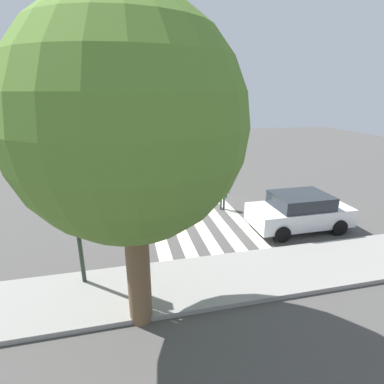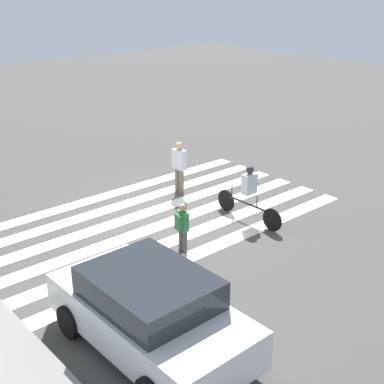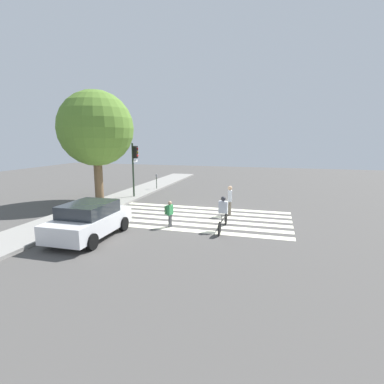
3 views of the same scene
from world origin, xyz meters
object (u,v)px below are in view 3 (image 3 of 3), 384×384
at_px(pedestrian_adult_yellow_jacket, 169,212).
at_px(car_parked_far_curb, 89,220).
at_px(parking_meter, 156,178).
at_px(cyclist_near_curb, 223,212).
at_px(traffic_light, 135,160).
at_px(street_tree, 96,129).
at_px(pedestrian_adult_blue_shirt, 230,199).

height_order(pedestrian_adult_yellow_jacket, car_parked_far_curb, car_parked_far_curb).
bearing_deg(car_parked_far_curb, parking_meter, 8.23).
xyz_separation_m(pedestrian_adult_yellow_jacket, cyclist_near_curb, (0.21, -2.55, 0.12)).
bearing_deg(parking_meter, traffic_light, 177.82).
bearing_deg(street_tree, traffic_light, -51.44).
relative_size(parking_meter, cyclist_near_curb, 0.57).
height_order(parking_meter, cyclist_near_curb, cyclist_near_curb).
bearing_deg(parking_meter, cyclist_near_curb, -142.64).
bearing_deg(car_parked_far_curb, street_tree, 29.27).
xyz_separation_m(pedestrian_adult_blue_shirt, car_parked_far_curb, (-5.41, 5.19, -0.15)).
bearing_deg(traffic_light, pedestrian_adult_yellow_jacket, -141.74).
bearing_deg(street_tree, car_parked_far_curb, -150.40).
height_order(traffic_light, pedestrian_adult_yellow_jacket, traffic_light).
bearing_deg(cyclist_near_curb, traffic_light, 51.84).
xyz_separation_m(traffic_light, pedestrian_adult_yellow_jacket, (-5.93, -4.68, -1.97)).
relative_size(street_tree, pedestrian_adult_yellow_jacket, 5.75).
bearing_deg(car_parked_far_curb, traffic_light, 12.69).
xyz_separation_m(pedestrian_adult_yellow_jacket, car_parked_far_curb, (-2.38, 2.75, 0.03)).
relative_size(street_tree, car_parked_far_curb, 1.79).
bearing_deg(street_tree, pedestrian_adult_blue_shirt, -98.60).
height_order(parking_meter, pedestrian_adult_yellow_jacket, parking_meter).
xyz_separation_m(street_tree, car_parked_far_curb, (-6.77, -3.85, -4.03)).
distance_m(traffic_light, pedestrian_adult_blue_shirt, 7.89).
height_order(street_tree, cyclist_near_curb, street_tree).
distance_m(parking_meter, pedestrian_adult_blue_shirt, 9.51).
relative_size(traffic_light, street_tree, 0.53).
distance_m(street_tree, pedestrian_adult_blue_shirt, 9.93).
distance_m(traffic_light, street_tree, 3.23).
height_order(traffic_light, car_parked_far_curb, traffic_light).
xyz_separation_m(street_tree, pedestrian_adult_yellow_jacket, (-4.39, -6.60, -4.07)).
relative_size(pedestrian_adult_blue_shirt, pedestrian_adult_yellow_jacket, 1.30).
bearing_deg(cyclist_near_curb, street_tree, 65.64).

